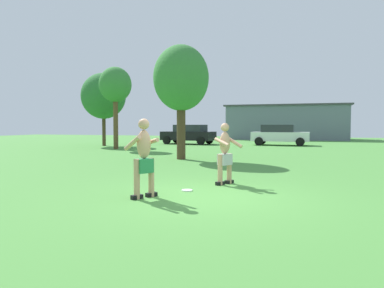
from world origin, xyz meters
name	(u,v)px	position (x,y,z in m)	size (l,w,h in m)	color
ground_plane	(209,197)	(0.00, 0.00, 0.00)	(80.00, 80.00, 0.00)	#4C8E3D
player_near	(144,156)	(-1.31, -0.49, 0.90)	(0.77, 0.75, 1.71)	black
player_in_gray	(225,152)	(-0.04, 1.76, 0.85)	(0.73, 0.75, 1.62)	black
frisbee	(187,190)	(-0.69, 0.56, 0.01)	(0.27, 0.27, 0.03)	white
car_white_near_post	(280,135)	(-0.04, 20.76, 0.82)	(4.32, 2.06, 1.58)	white
car_black_mid_lot	(189,134)	(-7.23, 20.12, 0.82)	(4.47, 2.39, 1.58)	black
outbuilding_behind_lot	(287,122)	(-0.17, 32.80, 1.85)	(12.70, 6.75, 3.68)	slate
tree_left_field	(115,86)	(-9.82, 12.97, 4.09)	(2.08, 2.08, 5.30)	brown
tree_right_field	(181,79)	(-3.47, 7.86, 3.65)	(2.52, 2.52, 5.18)	#4C3823
tree_behind_players	(103,96)	(-12.49, 15.83, 3.71)	(3.28, 3.28, 5.42)	#4C3823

